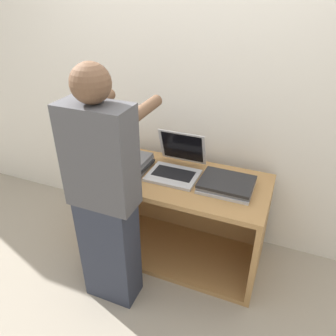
{
  "coord_description": "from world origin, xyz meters",
  "views": [
    {
      "loc": [
        0.72,
        -1.52,
        1.91
      ],
      "look_at": [
        0.0,
        0.21,
        0.82
      ],
      "focal_mm": 35.0,
      "sensor_mm": 36.0,
      "label": 1
    }
  ],
  "objects_px": {
    "laptop_stack_left": "(125,162)",
    "person": "(105,198)",
    "laptop_open": "(176,166)",
    "laptop_stack_right": "(226,184)"
  },
  "relations": [
    {
      "from": "laptop_stack_left",
      "to": "person",
      "type": "bearing_deg",
      "value": -73.57
    },
    {
      "from": "laptop_stack_left",
      "to": "person",
      "type": "xyz_separation_m",
      "value": [
        0.15,
        -0.51,
        0.05
      ]
    },
    {
      "from": "laptop_stack_right",
      "to": "person",
      "type": "height_order",
      "value": "person"
    },
    {
      "from": "laptop_open",
      "to": "laptop_stack_right",
      "type": "xyz_separation_m",
      "value": [
        0.38,
        -0.06,
        -0.03
      ]
    },
    {
      "from": "person",
      "to": "laptop_open",
      "type": "bearing_deg",
      "value": 68.12
    },
    {
      "from": "laptop_open",
      "to": "person",
      "type": "distance_m",
      "value": 0.62
    },
    {
      "from": "laptop_stack_right",
      "to": "person",
      "type": "bearing_deg",
      "value": -140.06
    },
    {
      "from": "laptop_open",
      "to": "person",
      "type": "height_order",
      "value": "person"
    },
    {
      "from": "laptop_open",
      "to": "laptop_stack_left",
      "type": "bearing_deg",
      "value": -170.77
    },
    {
      "from": "laptop_stack_left",
      "to": "laptop_stack_right",
      "type": "relative_size",
      "value": 1.04
    }
  ]
}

